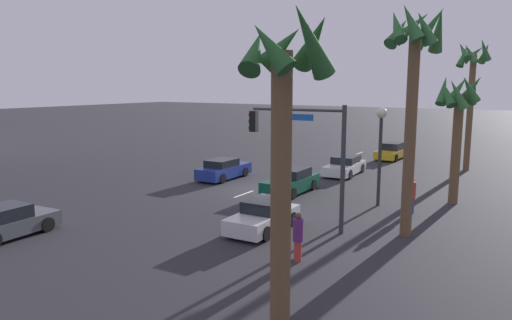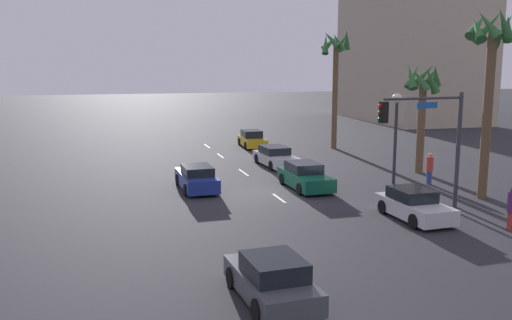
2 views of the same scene
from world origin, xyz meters
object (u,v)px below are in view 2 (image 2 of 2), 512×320
(car_3, at_px, (197,178))
(building_1, at_px, (413,4))
(car_0, at_px, (414,205))
(palm_tree_1, at_px, (335,61))
(palm_tree_0, at_px, (423,92))
(palm_tree_2, at_px, (490,59))
(streetlamp, at_px, (396,120))
(car_1, at_px, (272,280))
(car_2, at_px, (276,157))
(car_5, at_px, (305,177))
(traffic_signal, at_px, (431,131))
(car_4, at_px, (252,139))
(pedestrian_1, at_px, (430,168))
(pedestrian_0, at_px, (512,208))

(car_3, bearing_deg, building_1, 134.72)
(car_0, xyz_separation_m, palm_tree_1, (-20.79, 5.31, 6.47))
(palm_tree_1, bearing_deg, car_0, -14.32)
(palm_tree_0, xyz_separation_m, palm_tree_2, (6.94, -0.73, 1.98))
(palm_tree_0, bearing_deg, building_1, 150.05)
(streetlamp, distance_m, palm_tree_2, 6.05)
(car_1, xyz_separation_m, car_2, (-20.92, 6.88, -0.01))
(car_2, distance_m, car_5, 7.21)
(palm_tree_0, bearing_deg, traffic_signal, -29.81)
(car_4, height_order, palm_tree_2, palm_tree_2)
(streetlamp, xyz_separation_m, palm_tree_0, (-2.62, 3.29, 1.38))
(car_0, distance_m, car_3, 11.86)
(car_1, height_order, car_4, car_4)
(car_3, distance_m, car_4, 16.48)
(palm_tree_2, bearing_deg, car_5, -120.08)
(car_4, height_order, palm_tree_0, palm_tree_0)
(car_1, relative_size, building_1, 0.14)
(car_3, xyz_separation_m, building_1, (-32.15, 32.46, 13.54))
(car_2, bearing_deg, traffic_signal, 14.05)
(car_5, bearing_deg, building_1, 141.51)
(car_0, bearing_deg, car_3, -135.82)
(car_4, bearing_deg, streetlamp, 13.61)
(car_0, relative_size, car_4, 0.97)
(car_3, relative_size, palm_tree_0, 0.64)
(car_1, bearing_deg, palm_tree_2, 122.69)
(pedestrian_1, bearing_deg, car_5, -97.62)
(car_2, relative_size, palm_tree_2, 0.50)
(streetlamp, height_order, palm_tree_1, palm_tree_1)
(car_3, distance_m, palm_tree_1, 19.41)
(streetlamp, bearing_deg, pedestrian_0, 0.11)
(palm_tree_1, bearing_deg, traffic_signal, -11.02)
(pedestrian_0, height_order, building_1, building_1)
(palm_tree_2, bearing_deg, car_2, -148.09)
(car_1, bearing_deg, palm_tree_0, 137.06)
(car_2, height_order, palm_tree_1, palm_tree_1)
(pedestrian_1, distance_m, palm_tree_2, 7.16)
(car_3, relative_size, palm_tree_2, 0.47)
(pedestrian_1, height_order, palm_tree_0, palm_tree_0)
(traffic_signal, height_order, pedestrian_0, traffic_signal)
(pedestrian_1, xyz_separation_m, palm_tree_0, (-3.31, 1.40, 4.15))
(car_1, height_order, palm_tree_2, palm_tree_2)
(streetlamp, bearing_deg, palm_tree_2, 30.74)
(car_2, relative_size, building_1, 0.17)
(car_2, height_order, palm_tree_0, palm_tree_0)
(pedestrian_1, relative_size, palm_tree_2, 0.19)
(pedestrian_0, height_order, pedestrian_1, pedestrian_1)
(car_1, relative_size, pedestrian_0, 2.23)
(car_3, relative_size, pedestrian_1, 2.45)
(car_0, relative_size, palm_tree_2, 0.43)
(car_3, height_order, building_1, building_1)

